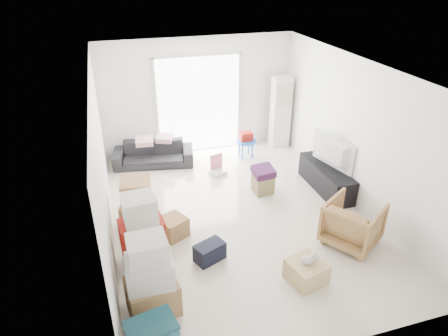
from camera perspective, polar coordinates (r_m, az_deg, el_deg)
The scene contains 20 objects.
room_shell at distance 6.75m, azimuth 2.26°, elevation 2.74°, with size 4.98×6.48×3.18m.
sliding_door at distance 9.45m, azimuth -3.62°, elevation 9.54°, with size 2.10×0.04×2.33m.
ac_tower at distance 9.89m, azimuth 8.06°, elevation 7.89°, with size 0.45×0.30×1.75m, color silver.
tv_console at distance 8.34m, azimuth 14.38°, elevation -1.39°, with size 0.46×1.54×0.51m, color black.
television at distance 8.19m, azimuth 14.65°, elevation 0.60°, with size 1.07×0.62×0.14m, color black.
sofa at distance 9.17m, azimuth -10.08°, elevation 2.49°, with size 1.78×0.52×0.69m, color #26272B.
pillow_left at distance 8.97m, azimuth -11.39°, elevation 4.67°, with size 0.40×0.32×0.13m, color #BD8A9C.
pillow_right at distance 9.05m, azimuth -8.60°, elevation 5.11°, with size 0.35×0.28×0.12m, color #BD8A9C.
armchair at distance 6.87m, azimuth 17.97°, elevation -7.25°, with size 0.81×0.76×0.84m, color #9D7D45.
box_stack_a at distance 5.44m, azimuth -10.41°, elevation -15.41°, with size 0.72×0.63×1.19m.
box_stack_b at distance 6.14m, azimuth -11.54°, elevation -9.61°, with size 0.68×0.61×1.23m.
box_stack_c at distance 7.14m, azimuth -12.25°, elevation -4.87°, with size 0.69×0.62×0.88m.
loose_box at distance 6.89m, azimuth -7.30°, elevation -8.34°, with size 0.42×0.42×0.35m, color #A07648.
duffel_bag at distance 6.36m, azimuth -2.06°, elevation -11.89°, with size 0.46×0.28×0.30m, color black.
ottoman at distance 8.06m, azimuth 5.54°, elevation -2.28°, with size 0.37×0.37×0.37m, color #8E8A53.
blanket at distance 7.93m, azimuth 5.63°, elevation -0.70°, with size 0.40×0.40×0.14m, color #451D48.
kids_table at distance 9.37m, azimuth 3.14°, elevation 4.10°, with size 0.49×0.49×0.62m.
toy_walker at distance 8.74m, azimuth -0.95°, elevation -0.03°, with size 0.39×0.37×0.43m.
wood_crate at distance 6.12m, azimuth 11.67°, elevation -14.31°, with size 0.49×0.49×0.33m, color tan.
plush_bunny at distance 5.99m, azimuth 12.12°, elevation -12.57°, with size 0.28×0.16×0.14m.
Camera 1 is at (-2.00, -5.77, 4.23)m, focal length 32.00 mm.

